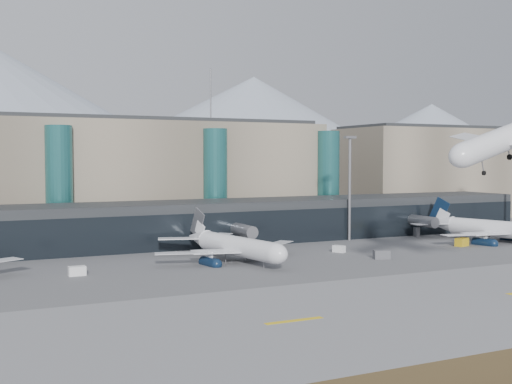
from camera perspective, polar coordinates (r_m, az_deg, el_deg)
ground at (r=103.86m, az=9.17°, el=-8.22°), size 900.00×900.00×0.00m
runway_strip at (r=92.16m, az=14.54°, el=-9.70°), size 400.00×40.00×0.04m
runway_markings at (r=92.16m, az=14.54°, el=-9.68°), size 128.00×1.00×0.02m
concourse at (r=153.70m, az=-3.11°, el=-2.66°), size 170.00×27.00×10.00m
terminal_main at (r=177.01m, az=-14.64°, el=1.39°), size 130.00×30.00×31.00m
terminal_east at (r=231.55m, az=15.98°, el=1.72°), size 70.00×30.00×31.00m
teal_towers at (r=163.71m, az=-10.15°, el=0.81°), size 116.40×19.40×46.00m
mountain_ridge at (r=470.41m, az=-16.37°, el=6.00°), size 910.00×400.00×110.00m
lightmast_mid at (r=158.56m, az=8.32°, el=0.90°), size 3.00×1.20×25.60m
jet_parked_mid at (r=127.16m, az=-2.46°, el=-4.22°), size 33.51×34.06×10.98m
jet_parked_right at (r=165.41m, az=19.67°, el=-2.64°), size 34.37×36.03×11.57m
veh_a at (r=115.09m, az=-15.62°, el=-6.78°), size 2.89×1.63×1.62m
veh_b at (r=138.24m, az=-3.27°, el=-5.09°), size 1.74×2.52×1.35m
veh_c at (r=131.30m, az=11.10°, el=-5.48°), size 3.56×2.59×1.78m
veh_e at (r=155.01m, az=17.82°, el=-4.25°), size 3.80×2.92×1.90m
veh_g at (r=139.11m, az=7.39°, el=-5.04°), size 2.47×2.91×1.47m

